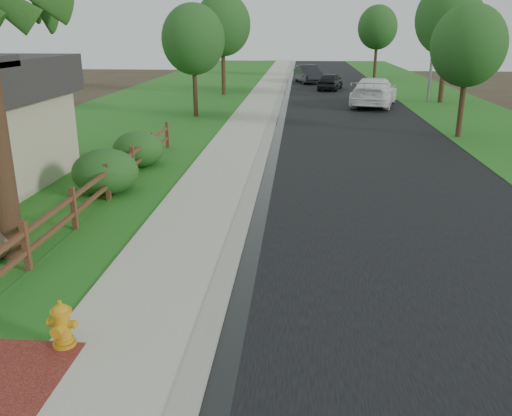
# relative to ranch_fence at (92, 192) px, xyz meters

# --- Properties ---
(ground) EXTENTS (120.00, 120.00, 0.00)m
(ground) POSITION_rel_ranch_fence_xyz_m (3.60, -6.40, -0.62)
(ground) COLOR #342D1C
(road) EXTENTS (8.00, 90.00, 0.02)m
(road) POSITION_rel_ranch_fence_xyz_m (8.20, 28.60, -0.61)
(road) COLOR black
(road) RESTS_ON ground
(curb) EXTENTS (0.40, 90.00, 0.12)m
(curb) POSITION_rel_ranch_fence_xyz_m (4.00, 28.60, -0.56)
(curb) COLOR gray
(curb) RESTS_ON ground
(wet_gutter) EXTENTS (0.50, 90.00, 0.00)m
(wet_gutter) POSITION_rel_ranch_fence_xyz_m (4.35, 28.60, -0.60)
(wet_gutter) COLOR black
(wet_gutter) RESTS_ON road
(sidewalk) EXTENTS (2.20, 90.00, 0.10)m
(sidewalk) POSITION_rel_ranch_fence_xyz_m (2.70, 28.60, -0.57)
(sidewalk) COLOR #AFAA99
(sidewalk) RESTS_ON ground
(grass_strip) EXTENTS (1.60, 90.00, 0.06)m
(grass_strip) POSITION_rel_ranch_fence_xyz_m (0.80, 28.60, -0.59)
(grass_strip) COLOR #24601B
(grass_strip) RESTS_ON ground
(lawn_near) EXTENTS (9.00, 90.00, 0.04)m
(lawn_near) POSITION_rel_ranch_fence_xyz_m (-4.40, 28.60, -0.60)
(lawn_near) COLOR #24601B
(lawn_near) RESTS_ON ground
(verge_far) EXTENTS (6.00, 90.00, 0.04)m
(verge_far) POSITION_rel_ranch_fence_xyz_m (15.10, 28.60, -0.60)
(verge_far) COLOR #24601B
(verge_far) RESTS_ON ground
(ranch_fence) EXTENTS (0.12, 16.92, 1.10)m
(ranch_fence) POSITION_rel_ranch_fence_xyz_m (0.00, 0.00, 0.00)
(ranch_fence) COLOR #452317
(ranch_fence) RESTS_ON ground
(fire_hydrant) EXTENTS (0.49, 0.40, 0.76)m
(fire_hydrant) POSITION_rel_ranch_fence_xyz_m (1.90, -6.29, -0.17)
(fire_hydrant) COLOR #C19516
(fire_hydrant) RESTS_ON sidewalk
(white_suv) EXTENTS (3.90, 6.57, 1.78)m
(white_suv) POSITION_rel_ranch_fence_xyz_m (10.07, 22.18, 0.29)
(white_suv) COLOR white
(white_suv) RESTS_ON road
(dark_car_mid) EXTENTS (2.46, 4.29, 1.37)m
(dark_car_mid) POSITION_rel_ranch_fence_xyz_m (7.79, 31.72, 0.09)
(dark_car_mid) COLOR black
(dark_car_mid) RESTS_ON road
(dark_car_far) EXTENTS (2.80, 5.03, 1.57)m
(dark_car_far) POSITION_rel_ranch_fence_xyz_m (6.08, 37.48, 0.19)
(dark_car_far) COLOR black
(dark_car_far) RESTS_ON road
(streetlight) EXTENTS (2.11, 0.75, 9.30)m
(streetlight) POSITION_rel_ranch_fence_xyz_m (13.79, 24.33, 4.65)
(streetlight) COLOR gray
(streetlight) RESTS_ON ground
(shrub_b) EXTENTS (2.53, 2.53, 1.36)m
(shrub_b) POSITION_rel_ranch_fence_xyz_m (-0.30, 1.91, 0.06)
(shrub_b) COLOR #1E4C1B
(shrub_b) RESTS_ON ground
(shrub_c) EXTENTS (2.20, 2.20, 1.28)m
(shrub_c) POSITION_rel_ranch_fence_xyz_m (-0.30, 5.26, 0.02)
(shrub_c) COLOR #1E4C1B
(shrub_c) RESTS_ON ground
(tree_near_left) EXTENTS (3.41, 3.41, 6.05)m
(tree_near_left) POSITION_rel_ranch_fence_xyz_m (-0.41, 16.88, 3.54)
(tree_near_left) COLOR #362316
(tree_near_left) RESTS_ON ground
(tree_near_right) EXTENTS (3.22, 3.22, 5.79)m
(tree_near_right) POSITION_rel_ranch_fence_xyz_m (12.60, 11.85, 3.39)
(tree_near_right) COLOR #362316
(tree_near_right) RESTS_ON ground
(tree_mid_left) EXTENTS (4.04, 4.04, 7.22)m
(tree_mid_left) POSITION_rel_ranch_fence_xyz_m (-0.30, 27.57, 4.37)
(tree_mid_left) COLOR #362316
(tree_mid_left) RESTS_ON ground
(tree_mid_right) EXTENTS (4.21, 4.21, 7.63)m
(tree_mid_right) POSITION_rel_ranch_fence_xyz_m (14.73, 24.20, 4.68)
(tree_mid_right) COLOR #362316
(tree_mid_right) RESTS_ON ground
(tree_far_right) EXTENTS (3.75, 3.75, 6.92)m
(tree_far_right) POSITION_rel_ranch_fence_xyz_m (12.60, 41.92, 4.22)
(tree_far_right) COLOR #362316
(tree_far_right) RESTS_ON ground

